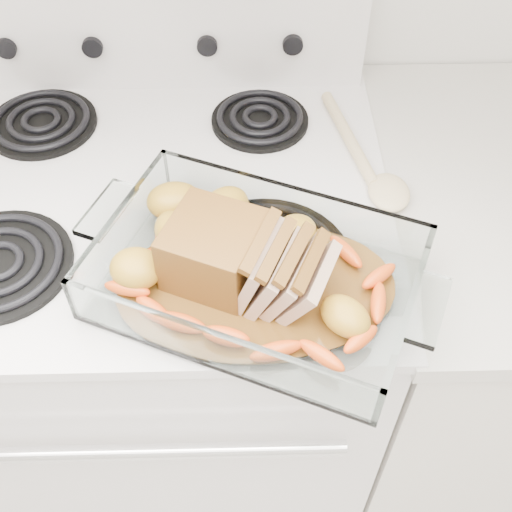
{
  "coord_description": "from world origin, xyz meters",
  "views": [
    {
      "loc": [
        0.16,
        0.91,
        1.64
      ],
      "look_at": [
        0.17,
        1.46,
        0.99
      ],
      "focal_mm": 45.0,
      "sensor_mm": 36.0,
      "label": 1
    }
  ],
  "objects_px": {
    "electric_range": "(172,342)",
    "baking_dish": "(256,281)",
    "counter_right": "(480,340)",
    "pork_roast": "(233,265)"
  },
  "relations": [
    {
      "from": "electric_range",
      "to": "baking_dish",
      "type": "relative_size",
      "value": 2.72
    },
    {
      "from": "electric_range",
      "to": "counter_right",
      "type": "relative_size",
      "value": 1.2
    },
    {
      "from": "baking_dish",
      "to": "electric_range",
      "type": "bearing_deg",
      "value": 152.26
    },
    {
      "from": "electric_range",
      "to": "counter_right",
      "type": "xyz_separation_m",
      "value": [
        0.66,
        -0.0,
        -0.02
      ]
    },
    {
      "from": "baking_dish",
      "to": "pork_roast",
      "type": "bearing_deg",
      "value": -156.6
    },
    {
      "from": "pork_roast",
      "to": "electric_range",
      "type": "bearing_deg",
      "value": 144.94
    },
    {
      "from": "pork_roast",
      "to": "counter_right",
      "type": "bearing_deg",
      "value": 43.91
    },
    {
      "from": "counter_right",
      "to": "baking_dish",
      "type": "relative_size",
      "value": 2.27
    },
    {
      "from": "counter_right",
      "to": "baking_dish",
      "type": "height_order",
      "value": "baking_dish"
    },
    {
      "from": "electric_range",
      "to": "baking_dish",
      "type": "xyz_separation_m",
      "value": [
        0.17,
        -0.22,
        0.48
      ]
    }
  ]
}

